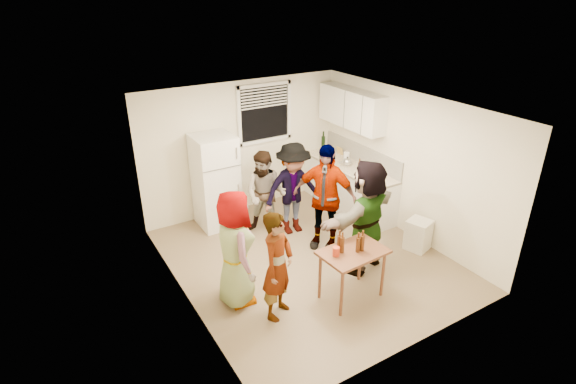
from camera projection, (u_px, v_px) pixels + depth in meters
room at (308, 259)px, 7.28m from camera, size 4.00×4.50×2.50m
window at (265, 113)px, 8.42m from camera, size 1.12×0.10×1.06m
refrigerator at (216, 181)px, 8.02m from camera, size 0.70×0.70×1.70m
counter_lower at (348, 188)px, 8.79m from camera, size 0.60×2.20×0.86m
countertop at (349, 166)px, 8.59m from camera, size 0.64×2.22×0.04m
backsplash at (362, 154)px, 8.64m from camera, size 0.03×2.20×0.36m
upper_cabinets at (352, 108)px, 8.36m from camera, size 0.34×1.60×0.70m
kettle at (347, 166)px, 8.57m from camera, size 0.26×0.22×0.19m
paper_towel at (346, 164)px, 8.64m from camera, size 0.11×0.11×0.24m
wine_bottle at (323, 150)px, 9.35m from camera, size 0.08×0.08×0.31m
beer_bottle_counter at (359, 173)px, 8.23m from camera, size 0.06×0.06×0.22m
blue_cup at (363, 176)px, 8.10m from camera, size 0.10×0.10×0.13m
picture_frame at (340, 151)px, 9.13m from camera, size 0.02×0.17×0.15m
trash_bin at (418, 235)px, 7.48m from camera, size 0.45×0.45×0.52m
serving_table at (350, 296)px, 6.43m from camera, size 0.94×0.66×0.76m
beer_bottle_table at (357, 252)px, 6.09m from camera, size 0.06×0.06×0.22m
red_cup at (336, 255)px, 6.01m from camera, size 0.10×0.10×0.13m
guest_grey at (238, 299)px, 6.36m from camera, size 1.76×1.00×0.53m
guest_stripe at (278, 313)px, 6.10m from camera, size 1.30×1.58×0.37m
guest_back_left at (266, 232)px, 8.06m from camera, size 1.59×1.63×0.58m
guest_back_right at (293, 231)px, 8.12m from camera, size 1.21×1.75×0.62m
guest_black at (323, 245)px, 7.68m from camera, size 2.08×1.96×0.44m
guest_orange at (362, 267)px, 7.10m from camera, size 2.08×2.17×0.53m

